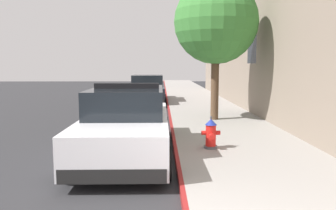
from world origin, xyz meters
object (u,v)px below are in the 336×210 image
object	(u,v)px
police_cruiser	(127,124)
fire_hydrant	(211,134)
street_tree	(216,22)
parked_car_silver_ahead	(148,90)

from	to	relation	value
police_cruiser	fire_hydrant	xyz separation A→B (m)	(1.95, 0.01, -0.25)
fire_hydrant	street_tree	world-z (taller)	street_tree
parked_car_silver_ahead	street_tree	world-z (taller)	street_tree
police_cruiser	fire_hydrant	world-z (taller)	police_cruiser
parked_car_silver_ahead	fire_hydrant	distance (m)	10.85
fire_hydrant	street_tree	size ratio (longest dim) A/B	0.15
police_cruiser	parked_car_silver_ahead	world-z (taller)	police_cruiser
street_tree	police_cruiser	bearing A→B (deg)	-122.91
police_cruiser	parked_car_silver_ahead	size ratio (longest dim) A/B	1.00
parked_car_silver_ahead	street_tree	size ratio (longest dim) A/B	0.98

